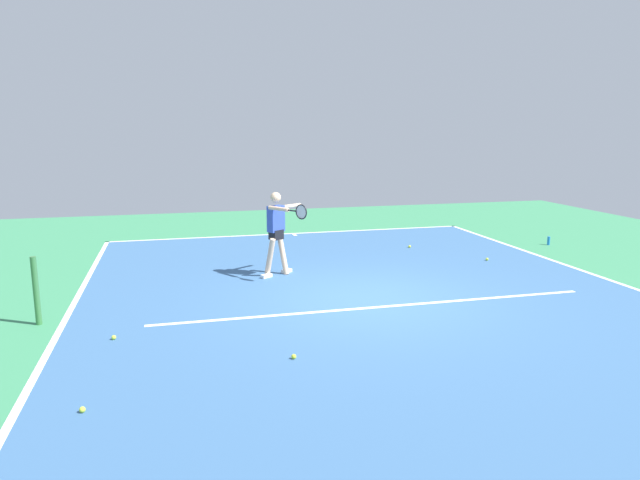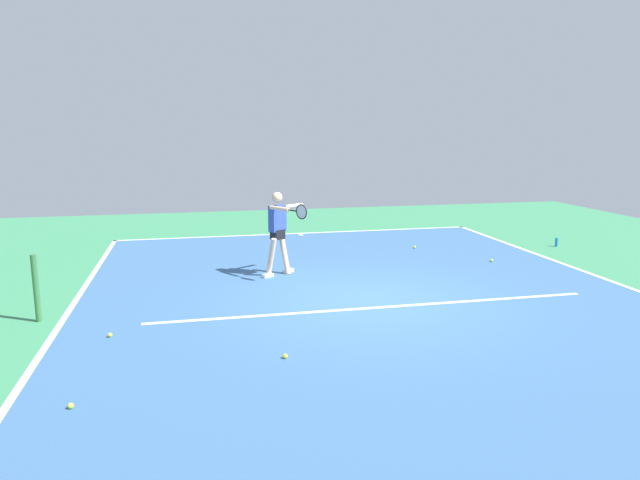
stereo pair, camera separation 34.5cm
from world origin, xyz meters
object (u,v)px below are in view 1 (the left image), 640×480
object	(u,v)px
tennis_player	(277,228)
tennis_ball_near_player	(487,259)
tennis_ball_by_sideline	(114,337)
water_bottle	(549,241)
tennis_ball_far_corner	(82,410)
net_post	(36,291)
tennis_ball_by_baseline	(294,357)
tennis_ball_centre_court	(410,247)

from	to	relation	value
tennis_player	tennis_ball_near_player	distance (m)	4.96
tennis_ball_by_sideline	water_bottle	world-z (taller)	water_bottle
tennis_player	tennis_ball_far_corner	world-z (taller)	tennis_player
tennis_player	net_post	bearing A→B (deg)	-6.59
tennis_ball_far_corner	tennis_ball_by_baseline	xyz separation A→B (m)	(-2.48, -0.86, 0.00)
tennis_ball_centre_court	tennis_ball_near_player	bearing A→B (deg)	122.77
tennis_ball_by_sideline	tennis_ball_far_corner	bearing A→B (deg)	86.65
net_post	tennis_ball_by_sideline	xyz separation A→B (m)	(-1.17, 0.98, -0.50)
tennis_player	tennis_ball_far_corner	xyz separation A→B (m)	(3.07, 5.22, -0.95)
tennis_player	tennis_ball_near_player	bearing A→B (deg)	148.36
tennis_player	water_bottle	bearing A→B (deg)	157.24
tennis_ball_far_corner	tennis_ball_by_sideline	world-z (taller)	same
tennis_player	tennis_ball_centre_court	xyz separation A→B (m)	(-3.72, -1.90, -0.95)
tennis_ball_near_player	tennis_ball_centre_court	distance (m)	2.11
water_bottle	tennis_player	bearing A→B (deg)	10.39
tennis_ball_by_sideline	tennis_ball_centre_court	xyz separation A→B (m)	(-6.66, -4.94, 0.00)
tennis_player	tennis_ball_centre_court	size ratio (longest dim) A/B	26.15
tennis_ball_near_player	tennis_ball_by_sideline	bearing A→B (deg)	22.06
net_post	water_bottle	xyz separation A→B (m)	(-11.47, -3.40, -0.43)
net_post	tennis_player	size ratio (longest dim) A/B	0.62
net_post	tennis_ball_near_player	size ratio (longest dim) A/B	16.21
tennis_ball_near_player	tennis_ball_centre_court	world-z (taller)	same
tennis_ball_far_corner	tennis_ball_centre_court	xyz separation A→B (m)	(-6.79, -7.13, 0.00)
tennis_ball_by_sideline	tennis_ball_near_player	distance (m)	8.42
tennis_ball_far_corner	tennis_ball_by_baseline	world-z (taller)	same
tennis_player	tennis_ball_far_corner	distance (m)	6.13
net_post	tennis_ball_near_player	xyz separation A→B (m)	(-8.98, -2.18, -0.50)
tennis_player	water_bottle	world-z (taller)	tennis_player
tennis_ball_by_baseline	tennis_ball_near_player	bearing A→B (deg)	-140.52
tennis_ball_near_player	tennis_ball_by_baseline	bearing A→B (deg)	39.48
tennis_ball_far_corner	tennis_ball_near_player	xyz separation A→B (m)	(-7.93, -5.35, 0.00)
tennis_ball_by_baseline	tennis_ball_centre_court	bearing A→B (deg)	-124.51
tennis_player	water_bottle	distance (m)	7.52
tennis_ball_far_corner	tennis_ball_centre_court	size ratio (longest dim) A/B	1.00
tennis_ball_by_baseline	tennis_ball_by_sideline	bearing A→B (deg)	-29.53
water_bottle	net_post	bearing A→B (deg)	16.53
tennis_ball_by_sideline	tennis_ball_near_player	bearing A→B (deg)	-157.94
tennis_ball_by_sideline	tennis_ball_by_baseline	xyz separation A→B (m)	(-2.35, 1.33, 0.00)
net_post	water_bottle	bearing A→B (deg)	-163.47
tennis_ball_far_corner	tennis_ball_by_baseline	size ratio (longest dim) A/B	1.00
net_post	tennis_player	xyz separation A→B (m)	(-4.11, -2.06, 0.45)
tennis_ball_far_corner	tennis_ball_by_sideline	xyz separation A→B (m)	(-0.13, -2.19, 0.00)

